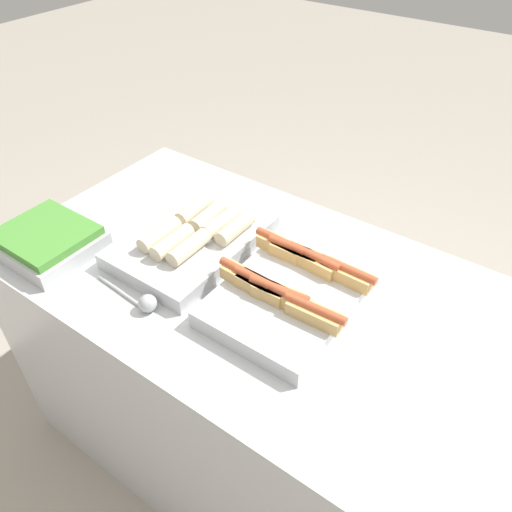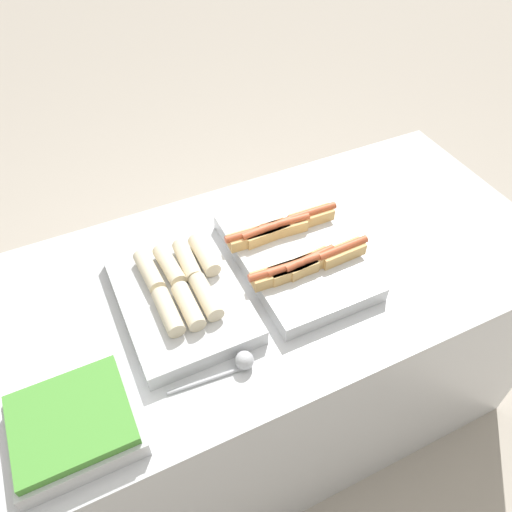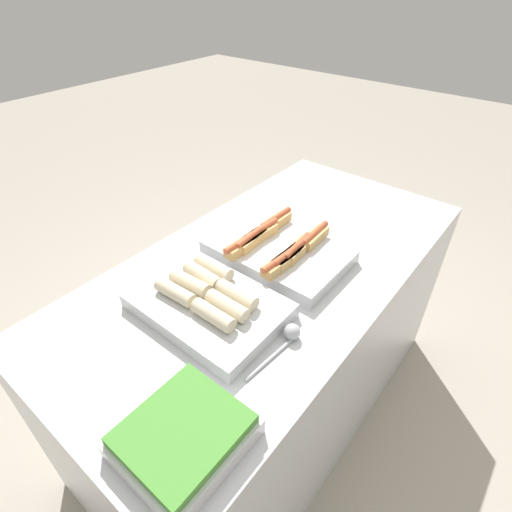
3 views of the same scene
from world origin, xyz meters
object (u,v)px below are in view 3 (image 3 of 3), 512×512
(tray_wraps, at_px, (209,302))
(serving_spoon_near, at_px, (289,336))
(tray_side_front, at_px, (184,436))
(tray_hotdogs, at_px, (278,250))

(tray_wraps, xyz_separation_m, serving_spoon_near, (0.06, -0.26, -0.01))
(tray_wraps, distance_m, serving_spoon_near, 0.26)
(tray_wraps, height_order, tray_side_front, tray_wraps)
(tray_hotdogs, relative_size, tray_side_front, 1.78)
(serving_spoon_near, bearing_deg, tray_wraps, 102.20)
(tray_hotdogs, bearing_deg, tray_side_front, -159.86)
(tray_side_front, relative_size, serving_spoon_near, 1.22)
(tray_side_front, distance_m, serving_spoon_near, 0.39)
(tray_wraps, bearing_deg, tray_hotdogs, -0.40)
(tray_side_front, bearing_deg, tray_hotdogs, 20.14)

